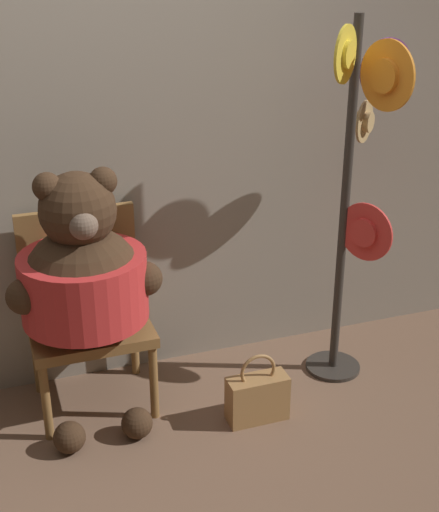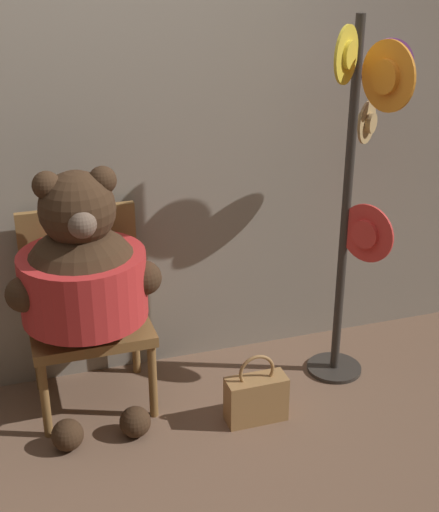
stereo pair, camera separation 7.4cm
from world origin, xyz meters
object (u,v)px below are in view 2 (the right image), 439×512
object	(u,v)px
teddy_bear	(83,278)
handbag_on_ground	(256,397)
hat_display_rack	(361,174)
chair	(86,304)

from	to	relation	value
teddy_bear	handbag_on_ground	bearing A→B (deg)	-22.67
handbag_on_ground	hat_display_rack	bearing A→B (deg)	21.16
hat_display_rack	handbag_on_ground	size ratio (longest dim) A/B	5.11
hat_display_rack	handbag_on_ground	world-z (taller)	hat_display_rack
handbag_on_ground	chair	bearing A→B (deg)	146.66
teddy_bear	handbag_on_ground	size ratio (longest dim) A/B	3.45
handbag_on_ground	teddy_bear	bearing A→B (deg)	157.33
teddy_bear	hat_display_rack	distance (m)	1.33
chair	teddy_bear	distance (m)	0.26
chair	handbag_on_ground	xyz separation A→B (m)	(0.69, -0.45, -0.37)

